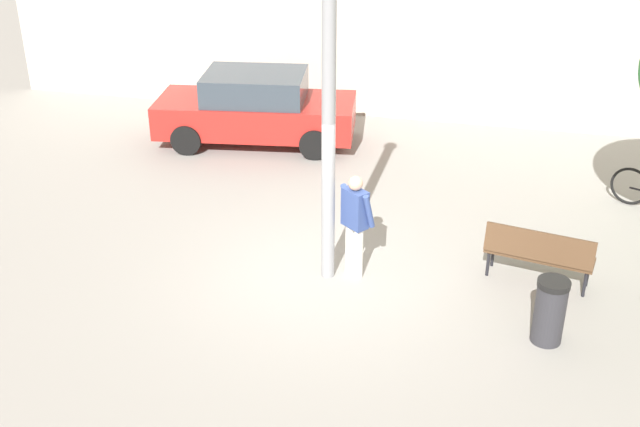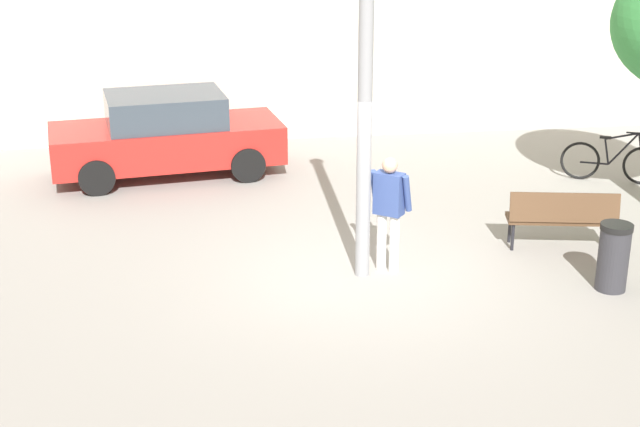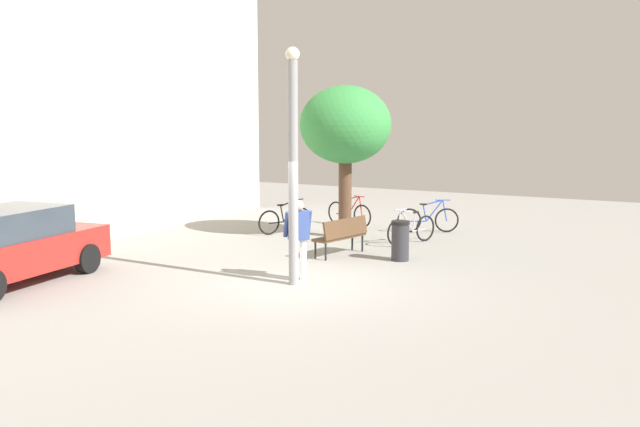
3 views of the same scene
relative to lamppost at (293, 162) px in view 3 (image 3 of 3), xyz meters
The scene contains 12 objects.
ground_plane 2.50m from the lamppost, 83.62° to the right, with size 36.00×36.00×0.00m, color gray.
building_facade 8.55m from the lamppost, 89.90° to the left, with size 19.18×2.00×9.36m, color beige.
lamppost is the anchor object (origin of this frame).
person_by_lamppost 1.58m from the lamppost, 16.09° to the left, with size 0.61×0.54×1.67m.
park_bench 3.71m from the lamppost, ahead, with size 1.66×0.78×0.92m.
plaza_tree 5.75m from the lamppost, 16.56° to the left, with size 2.53×2.53×4.22m.
bicycle_silver 5.86m from the lamppost, ahead, with size 1.71×0.70×0.97m.
bicycle_blue 7.70m from the lamppost, ahead, with size 0.97×1.58×0.97m.
bicycle_black 6.67m from the lamppost, 33.30° to the left, with size 1.66×0.80×0.97m.
bicycle_red 8.07m from the lamppost, 18.35° to the left, with size 0.57×1.75×0.97m.
parked_car_red 6.01m from the lamppost, 118.31° to the left, with size 4.39×2.25×1.55m.
trash_bin 3.95m from the lamppost, 16.66° to the right, with size 0.43×0.43×0.94m.
Camera 3 is at (-12.16, -7.22, 3.44)m, focal length 40.11 mm.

